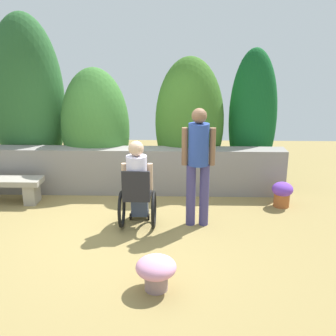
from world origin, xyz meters
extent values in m
plane|color=olive|center=(0.00, 0.00, 0.00)|extent=(11.39, 11.39, 0.00)
cube|color=gray|center=(0.00, 1.43, 0.42)|extent=(5.38, 0.39, 0.84)
ellipsoid|color=#295B2B|center=(-2.13, 2.10, 1.61)|extent=(1.43, 1.00, 3.21)
ellipsoid|color=#386E2D|center=(-0.79, 1.83, 1.12)|extent=(1.28, 0.90, 2.24)
ellipsoid|color=#376521|center=(0.97, 1.90, 1.22)|extent=(1.28, 0.90, 2.44)
ellipsoid|color=#125222|center=(2.19, 2.11, 1.29)|extent=(0.91, 0.64, 2.58)
cube|color=gray|center=(-1.75, 0.87, 0.17)|extent=(0.20, 0.33, 0.34)
cube|color=gray|center=(-2.23, 0.87, 0.39)|extent=(1.33, 0.39, 0.09)
cube|color=black|center=(0.17, -0.04, 0.50)|extent=(0.40, 0.40, 0.06)
cube|color=black|center=(0.17, -0.22, 0.73)|extent=(0.40, 0.04, 0.40)
cube|color=black|center=(0.17, 0.28, 0.10)|extent=(0.28, 0.12, 0.03)
torus|color=black|center=(-0.07, -0.04, 0.28)|extent=(0.05, 0.56, 0.56)
torus|color=black|center=(0.41, -0.04, 0.28)|extent=(0.05, 0.56, 0.56)
cylinder|color=black|center=(0.03, 0.21, 0.05)|extent=(0.03, 0.10, 0.10)
cylinder|color=black|center=(0.31, 0.21, 0.05)|extent=(0.03, 0.10, 0.10)
cube|color=#424E68|center=(0.17, 0.06, 0.61)|extent=(0.30, 0.40, 0.16)
cube|color=#424E68|center=(0.17, 0.26, 0.27)|extent=(0.26, 0.14, 0.43)
cylinder|color=silver|center=(0.17, -0.06, 0.86)|extent=(0.30, 0.30, 0.50)
cylinder|color=tan|center=(-0.02, 0.00, 0.78)|extent=(0.08, 0.08, 0.40)
cylinder|color=tan|center=(0.36, 0.00, 0.78)|extent=(0.08, 0.08, 0.40)
sphere|color=tan|center=(0.17, -0.06, 1.22)|extent=(0.22, 0.22, 0.22)
cylinder|color=#403A6F|center=(0.96, 0.07, 0.47)|extent=(0.14, 0.14, 0.95)
cylinder|color=#403A6F|center=(1.16, 0.07, 0.47)|extent=(0.14, 0.14, 0.95)
cylinder|color=#294390|center=(1.06, 0.07, 1.25)|extent=(0.30, 0.30, 0.61)
cylinder|color=brown|center=(0.86, 0.07, 1.22)|extent=(0.09, 0.09, 0.55)
cylinder|color=brown|center=(1.26, 0.07, 1.22)|extent=(0.09, 0.09, 0.55)
sphere|color=brown|center=(1.06, 0.07, 1.67)|extent=(0.22, 0.22, 0.22)
cylinder|color=gray|center=(0.54, -1.67, 0.11)|extent=(0.26, 0.26, 0.21)
ellipsoid|color=#124312|center=(0.54, -1.67, 0.24)|extent=(0.29, 0.29, 0.08)
ellipsoid|color=pink|center=(0.54, -1.67, 0.28)|extent=(0.46, 0.46, 0.24)
cylinder|color=#9D5227|center=(2.52, 0.82, 0.12)|extent=(0.26, 0.26, 0.24)
ellipsoid|color=#1F5A1E|center=(2.52, 0.82, 0.27)|extent=(0.29, 0.29, 0.08)
ellipsoid|color=purple|center=(2.52, 0.82, 0.31)|extent=(0.35, 0.35, 0.24)
camera|label=1|loc=(0.78, -5.64, 2.65)|focal=43.51mm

